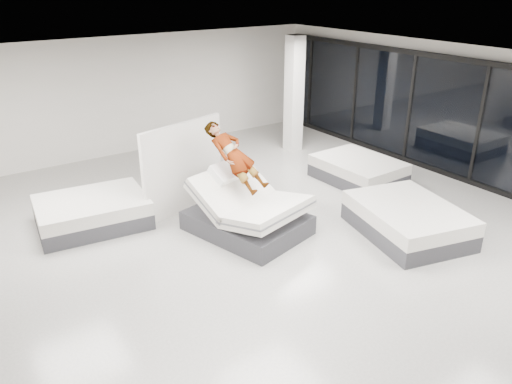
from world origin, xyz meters
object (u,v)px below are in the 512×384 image
at_px(person, 235,167).
at_px(remote, 256,177).
at_px(flat_bed_left_far, 92,212).
at_px(hero_bed, 248,213).
at_px(flat_bed_right_near, 408,220).
at_px(flat_bed_right_far, 358,170).
at_px(column, 294,95).
at_px(divider_panel, 184,167).

distance_m(person, remote, 0.46).
bearing_deg(remote, flat_bed_left_far, 128.52).
relative_size(hero_bed, remote, 17.80).
bearing_deg(flat_bed_right_near, flat_bed_right_far, 64.15).
distance_m(flat_bed_right_near, flat_bed_left_far, 6.23).
bearing_deg(remote, column, 29.09).
bearing_deg(column, divider_panel, -157.26).
bearing_deg(flat_bed_left_far, flat_bed_right_near, -38.40).
relative_size(hero_bed, flat_bed_right_near, 0.98).
bearing_deg(remote, divider_panel, 100.43).
bearing_deg(hero_bed, divider_panel, 107.48).
height_order(remote, flat_bed_right_near, remote).
bearing_deg(person, divider_panel, 94.13).
xyz_separation_m(hero_bed, person, (-0.08, 0.31, 0.88)).
relative_size(person, column, 0.51).
distance_m(remote, flat_bed_left_far, 3.39).
relative_size(hero_bed, divider_panel, 1.18).
xyz_separation_m(person, divider_panel, (-0.44, 1.32, -0.33)).
relative_size(person, divider_panel, 0.78).
distance_m(hero_bed, flat_bed_right_near, 3.10).
height_order(remote, flat_bed_left_far, remote).
xyz_separation_m(flat_bed_right_far, column, (0.20, 2.81, 1.32)).
height_order(hero_bed, flat_bed_left_far, hero_bed).
bearing_deg(divider_panel, flat_bed_left_far, 153.67).
bearing_deg(flat_bed_left_far, person, -36.46).
height_order(divider_panel, flat_bed_left_far, divider_panel).
bearing_deg(column, remote, -136.80).
height_order(hero_bed, flat_bed_right_near, hero_bed).
height_order(person, flat_bed_right_far, person).
bearing_deg(column, person, -141.45).
relative_size(person, flat_bed_left_far, 0.73).
xyz_separation_m(flat_bed_right_far, flat_bed_left_far, (-6.11, 1.35, 0.01)).
xyz_separation_m(hero_bed, divider_panel, (-0.51, 1.63, 0.55)).
bearing_deg(flat_bed_right_near, remote, 140.45).
bearing_deg(hero_bed, flat_bed_right_near, -36.64).
xyz_separation_m(hero_bed, flat_bed_right_far, (3.71, 0.67, -0.13)).
distance_m(divider_panel, flat_bed_right_near, 4.64).
bearing_deg(remote, hero_bed, 171.31).
bearing_deg(flat_bed_right_far, flat_bed_left_far, 167.54).
bearing_deg(column, flat_bed_right_far, -94.15).
bearing_deg(remote, flat_bed_right_far, -3.54).
distance_m(remote, column, 5.09).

